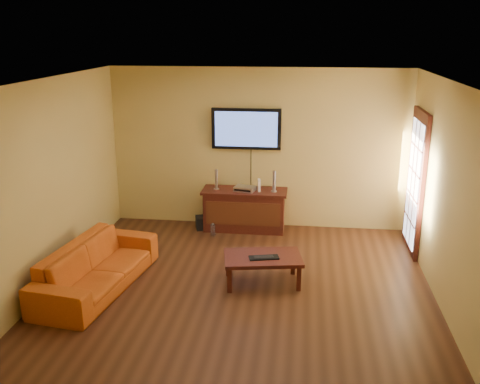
% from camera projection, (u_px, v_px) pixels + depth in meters
% --- Properties ---
extents(ground_plane, '(5.00, 5.00, 0.00)m').
position_uv_depth(ground_plane, '(240.00, 290.00, 7.03)').
color(ground_plane, '#361C0F').
rests_on(ground_plane, ground).
extents(room_walls, '(5.00, 5.00, 5.00)m').
position_uv_depth(room_walls, '(246.00, 154.00, 7.13)').
color(room_walls, tan).
rests_on(room_walls, ground).
extents(french_door, '(0.07, 1.02, 2.22)m').
position_uv_depth(french_door, '(415.00, 184.00, 8.05)').
color(french_door, '#38120C').
rests_on(french_door, ground).
extents(media_console, '(1.42, 0.54, 0.70)m').
position_uv_depth(media_console, '(244.00, 210.00, 9.06)').
color(media_console, '#38120C').
rests_on(media_console, ground).
extents(television, '(1.16, 0.08, 0.68)m').
position_uv_depth(television, '(246.00, 129.00, 8.88)').
color(television, black).
rests_on(television, ground).
extents(coffee_table, '(1.12, 0.79, 0.39)m').
position_uv_depth(coffee_table, '(263.00, 260.00, 7.13)').
color(coffee_table, '#38120C').
rests_on(coffee_table, ground).
extents(sofa, '(0.90, 2.15, 0.81)m').
position_uv_depth(sofa, '(96.00, 259.00, 6.97)').
color(sofa, '#BB4F14').
rests_on(sofa, ground).
extents(speaker_left, '(0.09, 0.09, 0.34)m').
position_uv_depth(speaker_left, '(216.00, 180.00, 8.96)').
color(speaker_left, silver).
rests_on(speaker_left, media_console).
extents(speaker_right, '(0.10, 0.10, 0.35)m').
position_uv_depth(speaker_right, '(274.00, 182.00, 8.82)').
color(speaker_right, silver).
rests_on(speaker_right, media_console).
extents(av_receiver, '(0.38, 0.31, 0.08)m').
position_uv_depth(av_receiver, '(245.00, 189.00, 8.91)').
color(av_receiver, silver).
rests_on(av_receiver, media_console).
extents(game_console, '(0.06, 0.15, 0.20)m').
position_uv_depth(game_console, '(259.00, 185.00, 8.88)').
color(game_console, white).
rests_on(game_console, media_console).
extents(subwoofer, '(0.28, 0.28, 0.22)m').
position_uv_depth(subwoofer, '(203.00, 223.00, 9.15)').
color(subwoofer, black).
rests_on(subwoofer, ground).
extents(bottle, '(0.08, 0.08, 0.23)m').
position_uv_depth(bottle, '(213.00, 230.00, 8.83)').
color(bottle, white).
rests_on(bottle, ground).
extents(keyboard, '(0.42, 0.24, 0.02)m').
position_uv_depth(keyboard, '(264.00, 257.00, 7.05)').
color(keyboard, black).
rests_on(keyboard, coffee_table).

